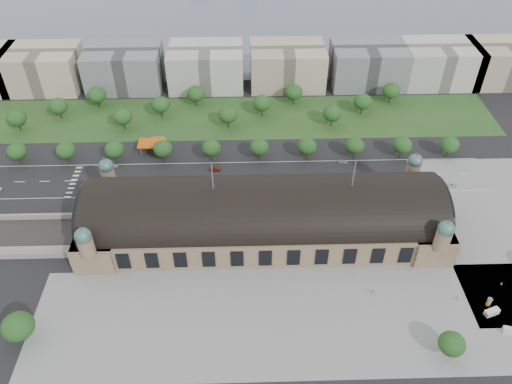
{
  "coord_description": "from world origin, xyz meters",
  "views": [
    {
      "loc": [
        -7.33,
        -150.96,
        151.75
      ],
      "look_at": [
        -2.79,
        10.85,
        14.0
      ],
      "focal_mm": 35.0,
      "sensor_mm": 36.0,
      "label": 1
    }
  ],
  "objects_px": {
    "parked_car_1": "(114,197)",
    "parked_car_4": "(188,198)",
    "pedestrian_5": "(502,284)",
    "parked_car_2": "(174,195)",
    "pedestrian_0": "(373,292)",
    "traffic_car_1": "(113,166)",
    "traffic_car_2": "(114,193)",
    "traffic_car_3": "(216,169)",
    "parked_car_6": "(217,200)",
    "parked_car_0": "(136,202)",
    "parked_car_3": "(178,195)",
    "bus_east": "(278,187)",
    "traffic_car_4": "(270,178)",
    "traffic_car_5": "(343,162)",
    "advertising_column": "(489,302)",
    "van_east": "(491,312)",
    "traffic_car_6": "(452,185)",
    "parked_car_5": "(196,195)",
    "bus_mid": "(258,190)",
    "petrol_station": "(155,142)",
    "van_south": "(510,331)",
    "pedestrian_1": "(457,298)"
  },
  "relations": [
    {
      "from": "van_east",
      "to": "pedestrian_5",
      "type": "distance_m",
      "value": 16.31
    },
    {
      "from": "traffic_car_3",
      "to": "parked_car_6",
      "type": "xyz_separation_m",
      "value": [
        1.68,
        -23.19,
        -0.01
      ]
    },
    {
      "from": "parked_car_6",
      "to": "bus_mid",
      "type": "relative_size",
      "value": 0.48
    },
    {
      "from": "advertising_column",
      "to": "parked_car_3",
      "type": "bearing_deg",
      "value": 151.68
    },
    {
      "from": "traffic_car_2",
      "to": "petrol_station",
      "type": "bearing_deg",
      "value": 153.33
    },
    {
      "from": "advertising_column",
      "to": "pedestrian_0",
      "type": "xyz_separation_m",
      "value": [
        -41.66,
        6.49,
        -0.91
      ]
    },
    {
      "from": "parked_car_4",
      "to": "bus_mid",
      "type": "distance_m",
      "value": 32.9
    },
    {
      "from": "parked_car_4",
      "to": "van_south",
      "type": "xyz_separation_m",
      "value": [
        118.75,
        -74.86,
        0.45
      ]
    },
    {
      "from": "parked_car_5",
      "to": "petrol_station",
      "type": "bearing_deg",
      "value": -174.27
    },
    {
      "from": "petrol_station",
      "to": "pedestrian_0",
      "type": "xyz_separation_m",
      "value": [
        93.99,
        -98.69,
        -1.96
      ]
    },
    {
      "from": "parked_car_5",
      "to": "pedestrian_1",
      "type": "bearing_deg",
      "value": 33.98
    },
    {
      "from": "van_east",
      "to": "pedestrian_5",
      "type": "height_order",
      "value": "van_east"
    },
    {
      "from": "parked_car_1",
      "to": "parked_car_4",
      "type": "height_order",
      "value": "parked_car_1"
    },
    {
      "from": "traffic_car_5",
      "to": "parked_car_1",
      "type": "distance_m",
      "value": 112.45
    },
    {
      "from": "parked_car_1",
      "to": "parked_car_3",
      "type": "distance_m",
      "value": 29.19
    },
    {
      "from": "parked_car_1",
      "to": "pedestrian_5",
      "type": "distance_m",
      "value": 167.76
    },
    {
      "from": "traffic_car_6",
      "to": "pedestrian_5",
      "type": "relative_size",
      "value": 3.02
    },
    {
      "from": "parked_car_5",
      "to": "bus_mid",
      "type": "relative_size",
      "value": 0.55
    },
    {
      "from": "traffic_car_3",
      "to": "traffic_car_6",
      "type": "xyz_separation_m",
      "value": [
        112.93,
        -15.32,
        -0.09
      ]
    },
    {
      "from": "parked_car_5",
      "to": "pedestrian_5",
      "type": "height_order",
      "value": "parked_car_5"
    },
    {
      "from": "parked_car_1",
      "to": "parked_car_6",
      "type": "height_order",
      "value": "parked_car_1"
    },
    {
      "from": "traffic_car_3",
      "to": "traffic_car_4",
      "type": "xyz_separation_m",
      "value": [
        26.45,
        -7.76,
        0.03
      ]
    },
    {
      "from": "parked_car_6",
      "to": "pedestrian_0",
      "type": "height_order",
      "value": "pedestrian_0"
    },
    {
      "from": "traffic_car_2",
      "to": "parked_car_5",
      "type": "xyz_separation_m",
      "value": [
        38.43,
        -2.36,
        0.19
      ]
    },
    {
      "from": "parked_car_5",
      "to": "van_south",
      "type": "distance_m",
      "value": 138.61
    },
    {
      "from": "traffic_car_1",
      "to": "bus_mid",
      "type": "height_order",
      "value": "bus_mid"
    },
    {
      "from": "parked_car_2",
      "to": "pedestrian_0",
      "type": "distance_m",
      "value": 99.34
    },
    {
      "from": "petrol_station",
      "to": "parked_car_6",
      "type": "bearing_deg",
      "value": -52.73
    },
    {
      "from": "parked_car_2",
      "to": "parked_car_4",
      "type": "bearing_deg",
      "value": 37.77
    },
    {
      "from": "parked_car_2",
      "to": "bus_mid",
      "type": "bearing_deg",
      "value": 59.43
    },
    {
      "from": "parked_car_5",
      "to": "traffic_car_5",
      "type": "bearing_deg",
      "value": 83.47
    },
    {
      "from": "parked_car_1",
      "to": "pedestrian_5",
      "type": "relative_size",
      "value": 3.6
    },
    {
      "from": "parked_car_0",
      "to": "parked_car_3",
      "type": "xyz_separation_m",
      "value": [
        18.92,
        4.0,
        -0.07
      ]
    },
    {
      "from": "parked_car_5",
      "to": "advertising_column",
      "type": "xyz_separation_m",
      "value": [
        112.16,
        -64.89,
        1.08
      ]
    },
    {
      "from": "petrol_station",
      "to": "pedestrian_1",
      "type": "relative_size",
      "value": 8.84
    },
    {
      "from": "parked_car_4",
      "to": "parked_car_5",
      "type": "height_order",
      "value": "parked_car_5"
    },
    {
      "from": "traffic_car_3",
      "to": "parked_car_6",
      "type": "height_order",
      "value": "traffic_car_3"
    },
    {
      "from": "traffic_car_3",
      "to": "parked_car_2",
      "type": "relative_size",
      "value": 1.01
    },
    {
      "from": "parked_car_1",
      "to": "parked_car_0",
      "type": "bearing_deg",
      "value": 33.83
    },
    {
      "from": "traffic_car_1",
      "to": "traffic_car_5",
      "type": "height_order",
      "value": "traffic_car_5"
    },
    {
      "from": "bus_mid",
      "to": "advertising_column",
      "type": "height_order",
      "value": "advertising_column"
    },
    {
      "from": "parked_car_2",
      "to": "traffic_car_3",
      "type": "bearing_deg",
      "value": 102.71
    },
    {
      "from": "traffic_car_1",
      "to": "traffic_car_2",
      "type": "relative_size",
      "value": 0.96
    },
    {
      "from": "parked_car_2",
      "to": "parked_car_6",
      "type": "relative_size",
      "value": 1.01
    },
    {
      "from": "parked_car_4",
      "to": "traffic_car_2",
      "type": "bearing_deg",
      "value": -126.8
    },
    {
      "from": "parked_car_1",
      "to": "parked_car_2",
      "type": "distance_m",
      "value": 27.61
    },
    {
      "from": "bus_east",
      "to": "pedestrian_5",
      "type": "relative_size",
      "value": 8.18
    },
    {
      "from": "parked_car_2",
      "to": "van_east",
      "type": "height_order",
      "value": "van_east"
    },
    {
      "from": "traffic_car_5",
      "to": "van_south",
      "type": "relative_size",
      "value": 0.77
    },
    {
      "from": "traffic_car_4",
      "to": "traffic_car_5",
      "type": "height_order",
      "value": "traffic_car_4"
    }
  ]
}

